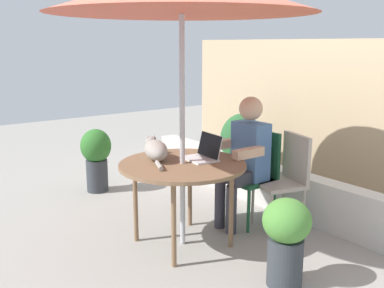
% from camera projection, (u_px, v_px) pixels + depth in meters
% --- Properties ---
extents(ground_plane, '(14.00, 14.00, 0.00)m').
position_uv_depth(ground_plane, '(183.00, 243.00, 3.91)').
color(ground_plane, gray).
extents(fence_back, '(4.82, 0.08, 1.75)m').
position_uv_depth(fence_back, '(339.00, 120.00, 4.95)').
color(fence_back, tan).
rests_on(fence_back, ground).
extents(planter_wall_low, '(4.34, 0.20, 0.45)m').
position_uv_depth(planter_wall_low, '(285.00, 190.00, 4.61)').
color(planter_wall_low, beige).
rests_on(planter_wall_low, ground).
extents(patio_table, '(1.07, 1.07, 0.73)m').
position_uv_depth(patio_table, '(182.00, 170.00, 3.76)').
color(patio_table, brown).
rests_on(patio_table, ground).
extents(chair_occupied, '(0.40, 0.40, 0.89)m').
position_uv_depth(chair_occupied, '(256.00, 169.00, 4.30)').
color(chair_occupied, '#194C2D').
rests_on(chair_occupied, ground).
extents(chair_empty, '(0.49, 0.49, 0.89)m').
position_uv_depth(chair_empty, '(287.00, 174.00, 4.15)').
color(chair_empty, '#B2A899').
rests_on(chair_empty, ground).
extents(person_seated, '(0.48, 0.48, 1.23)m').
position_uv_depth(person_seated, '(245.00, 155.00, 4.17)').
color(person_seated, '#4C72A5').
rests_on(person_seated, ground).
extents(laptop, '(0.32, 0.28, 0.21)m').
position_uv_depth(laptop, '(205.00, 152.00, 3.87)').
color(laptop, silver).
rests_on(laptop, patio_table).
extents(cat, '(0.61, 0.34, 0.17)m').
position_uv_depth(cat, '(155.00, 150.00, 3.86)').
color(cat, gray).
rests_on(cat, patio_table).
extents(potted_plant_near_fence, '(0.35, 0.35, 0.74)m').
position_uv_depth(potted_plant_near_fence, '(96.00, 155.00, 5.21)').
color(potted_plant_near_fence, '#33383D').
rests_on(potted_plant_near_fence, ground).
extents(potted_plant_by_chair, '(0.34, 0.34, 0.65)m').
position_uv_depth(potted_plant_by_chair, '(286.00, 236.00, 3.16)').
color(potted_plant_by_chair, '#33383D').
rests_on(potted_plant_by_chair, ground).
extents(potted_plant_corner, '(0.50, 0.50, 0.89)m').
position_uv_depth(potted_plant_corner, '(241.00, 148.00, 5.37)').
color(potted_plant_corner, '#33383D').
rests_on(potted_plant_corner, ground).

